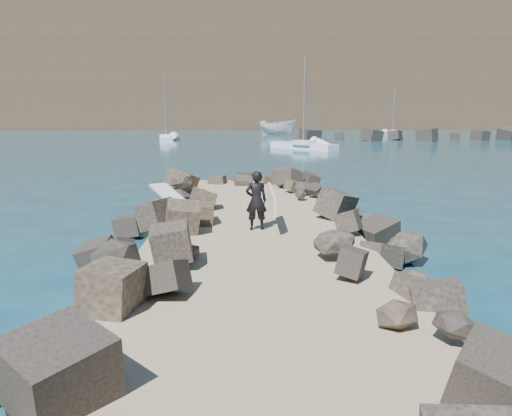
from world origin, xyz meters
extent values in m
plane|color=#0F384C|center=(0.00, 0.00, 0.00)|extent=(800.00, 800.00, 0.00)
cube|color=#8C7759|center=(0.00, -2.00, 0.30)|extent=(6.00, 26.00, 0.60)
cube|color=black|center=(-2.90, -1.50, 0.50)|extent=(2.60, 22.00, 1.00)
cube|color=black|center=(2.90, -1.50, 0.50)|extent=(2.60, 22.00, 1.00)
cube|color=black|center=(35.00, 55.00, 0.60)|extent=(52.00, 4.00, 1.20)
cube|color=#2D4919|center=(10.00, 160.00, 16.00)|extent=(360.00, 140.00, 32.00)
cube|color=silver|center=(-2.81, 2.83, 1.04)|extent=(1.87, 2.53, 0.09)
imported|color=silver|center=(5.68, 71.15, 1.27)|extent=(6.97, 5.13, 2.53)
imported|color=black|center=(0.04, 0.26, 1.48)|extent=(0.69, 0.50, 1.75)
cube|color=silver|center=(0.49, 0.26, 1.53)|extent=(0.11, 2.18, 0.68)
cube|color=silver|center=(24.03, 66.48, 0.25)|extent=(1.43, 6.33, 0.80)
cylinder|color=gray|center=(24.03, 66.48, 4.07)|extent=(0.12, 0.12, 6.95)
cube|color=silver|center=(24.03, 65.72, 0.75)|extent=(1.02, 1.78, 0.44)
cube|color=silver|center=(34.89, 95.15, 0.25)|extent=(2.20, 5.61, 0.80)
cylinder|color=gray|center=(34.89, 95.15, 3.61)|extent=(0.12, 0.12, 6.03)
cube|color=silver|center=(34.89, 94.50, 0.75)|extent=(1.15, 1.67, 0.44)
cube|color=silver|center=(-10.38, 52.50, 0.25)|extent=(2.86, 7.62, 0.80)
cylinder|color=gray|center=(-10.38, 52.50, 4.70)|extent=(0.12, 0.12, 8.20)
cube|color=silver|center=(-10.38, 51.62, 0.75)|extent=(1.52, 2.26, 0.44)
cube|color=silver|center=(6.20, 39.10, 0.25)|extent=(6.76, 7.35, 0.80)
cylinder|color=gray|center=(6.20, 39.10, 5.11)|extent=(0.12, 0.12, 9.01)
cube|color=silver|center=(6.20, 38.36, 0.75)|extent=(2.50, 2.59, 0.44)
cube|color=white|center=(-40.00, 152.00, 34.00)|extent=(10.00, 8.00, 4.00)
cube|color=white|center=(0.00, 165.00, 33.75)|extent=(8.00, 6.00, 3.50)
cube|color=white|center=(35.00, 148.00, 34.00)|extent=(12.00, 7.00, 4.00)
cube|color=white|center=(70.00, 160.00, 33.50)|extent=(6.00, 6.00, 3.00)
camera|label=1|loc=(-0.38, -14.14, 4.08)|focal=35.00mm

